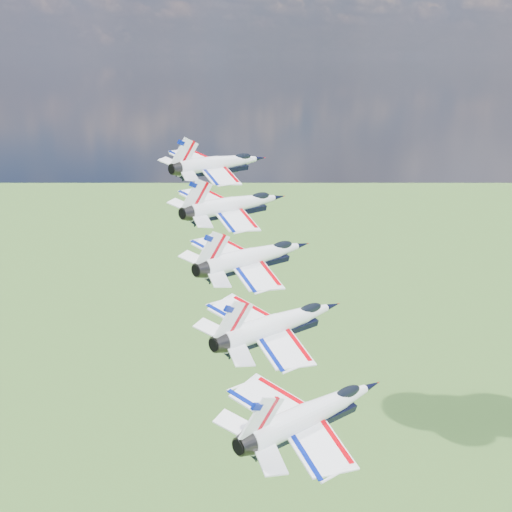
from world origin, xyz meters
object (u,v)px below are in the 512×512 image
Objects in this scene: jet_2 at (256,256)px; jet_4 at (315,412)px; jet_0 at (221,163)px; jet_3 at (281,323)px; jet_1 at (236,204)px.

jet_2 is 1.00× the size of jet_4.
jet_4 is (17.80, -15.41, -7.15)m from jet_2.
jet_3 is at bearing -29.58° from jet_0.
jet_0 reaches higher than jet_3.
jet_3 is (26.71, -23.12, -10.72)m from jet_0.
jet_3 is at bearing -29.58° from jet_1.
jet_0 reaches higher than jet_4.
jet_4 is (35.61, -30.82, -14.29)m from jet_0.
jet_0 reaches higher than jet_2.
jet_3 is at bearing -29.58° from jet_2.
jet_1 is 36.91m from jet_4.
jet_1 is (8.90, -7.71, -3.57)m from jet_0.
jet_0 is at bearing 150.42° from jet_3.
jet_0 is at bearing 150.42° from jet_2.
jet_0 is 24.61m from jet_2.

